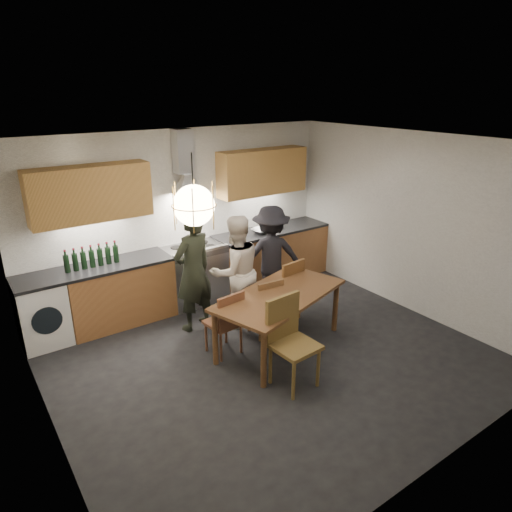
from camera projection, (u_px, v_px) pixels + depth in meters
ground at (270, 356)px, 5.70m from camera, size 5.00×5.00×0.00m
room_shell at (271, 225)px, 5.10m from camera, size 5.02×4.52×2.61m
counter_run at (196, 273)px, 7.05m from camera, size 5.00×0.62×0.90m
range_stove at (195, 274)px, 7.03m from camera, size 0.90×0.60×0.92m
wall_fixtures at (186, 181)px, 6.62m from camera, size 4.30×0.54×1.10m
pendant_lamp at (194, 206)px, 4.34m from camera, size 0.43×0.43×0.70m
dining_table at (280, 300)px, 5.69m from camera, size 1.95×1.36×0.75m
chair_back_left at (227, 320)px, 5.57m from camera, size 0.42×0.42×0.86m
chair_back_mid at (267, 304)px, 6.00m from camera, size 0.40×0.40×0.83m
chair_back_right at (288, 286)px, 6.41m from camera, size 0.46×0.46×0.92m
chair_front at (289, 335)px, 5.02m from camera, size 0.50×0.50×1.03m
person_left at (193, 271)px, 6.10m from camera, size 0.70×0.54×1.69m
person_mid at (236, 272)px, 6.22m from camera, size 0.80×0.64×1.58m
person_right at (271, 256)px, 6.86m from camera, size 1.14×0.93×1.54m
mixing_bowl at (261, 231)px, 7.46m from camera, size 0.35×0.35×0.07m
stock_pot at (279, 225)px, 7.69m from camera, size 0.23×0.23×0.13m
wine_bottles at (92, 256)px, 6.03m from camera, size 0.72×0.07×0.30m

